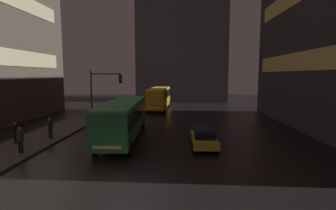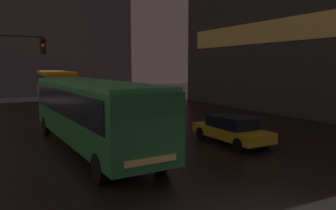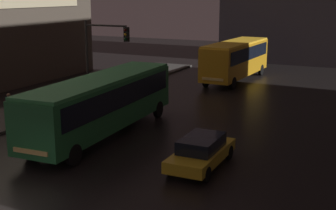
# 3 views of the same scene
# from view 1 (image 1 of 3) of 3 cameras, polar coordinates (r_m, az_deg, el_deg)

# --- Properties ---
(ground_plane) EXTENTS (120.00, 120.00, 0.00)m
(ground_plane) POSITION_cam_1_polar(r_m,az_deg,el_deg) (13.29, -9.92, -17.41)
(ground_plane) COLOR black
(sidewalk_left) EXTENTS (4.00, 48.00, 0.15)m
(sidewalk_left) POSITION_cam_1_polar(r_m,az_deg,el_deg) (25.35, -25.19, -6.14)
(sidewalk_left) COLOR #3D3A38
(sidewalk_left) RESTS_ON ground
(building_far_backdrop) EXTENTS (18.07, 12.00, 23.14)m
(building_far_backdrop) POSITION_cam_1_polar(r_m,az_deg,el_deg) (57.40, 2.94, 12.75)
(building_far_backdrop) COLOR #423D47
(building_far_backdrop) RESTS_ON ground
(bus_near) EXTENTS (3.07, 12.07, 3.17)m
(bus_near) POSITION_cam_1_polar(r_m,az_deg,el_deg) (22.22, -9.67, -2.38)
(bus_near) COLOR #236B38
(bus_near) RESTS_ON ground
(bus_far) EXTENTS (3.00, 10.42, 3.39)m
(bus_far) POSITION_cam_1_polar(r_m,az_deg,el_deg) (40.27, -1.97, 1.88)
(bus_far) COLOR orange
(bus_far) RESTS_ON ground
(car_taxi) EXTENTS (1.83, 4.39, 1.38)m
(car_taxi) POSITION_cam_1_polar(r_m,az_deg,el_deg) (19.92, 7.79, -7.02)
(car_taxi) COLOR gold
(car_taxi) RESTS_ON ground
(pedestrian_near) EXTENTS (0.55, 0.55, 1.79)m
(pedestrian_near) POSITION_cam_1_polar(r_m,az_deg,el_deg) (20.21, -29.49, -6.11)
(pedestrian_near) COLOR black
(pedestrian_near) RESTS_ON sidewalk_left
(pedestrian_mid) EXTENTS (0.40, 0.40, 1.65)m
(pedestrian_mid) POSITION_cam_1_polar(r_m,az_deg,el_deg) (23.18, -30.31, -4.92)
(pedestrian_mid) COLOR black
(pedestrian_mid) RESTS_ON sidewalk_left
(pedestrian_far) EXTENTS (0.51, 0.51, 1.75)m
(pedestrian_far) POSITION_cam_1_polar(r_m,az_deg,el_deg) (23.68, -24.27, -4.18)
(pedestrian_far) COLOR black
(pedestrian_far) RESTS_ON sidewalk_left
(traffic_light_main) EXTENTS (3.25, 0.35, 5.79)m
(traffic_light_main) POSITION_cam_1_polar(r_m,az_deg,el_deg) (27.44, -14.12, 3.35)
(traffic_light_main) COLOR #2D2D2D
(traffic_light_main) RESTS_ON ground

